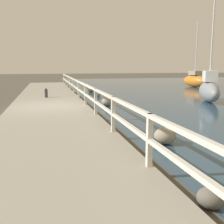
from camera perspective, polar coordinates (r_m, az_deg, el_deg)
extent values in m
plane|color=#4C473D|center=(12.61, -13.48, 0.24)|extent=(120.00, 120.00, 0.00)
cube|color=gray|center=(12.59, -13.51, 0.76)|extent=(3.63, 36.00, 0.23)
cube|color=silver|center=(4.88, 8.15, -6.11)|extent=(0.10, 0.10, 1.00)
cube|color=silver|center=(7.38, 0.26, -0.50)|extent=(0.10, 0.10, 1.00)
cube|color=silver|center=(9.99, -3.57, 2.24)|extent=(0.10, 0.10, 1.00)
cube|color=silver|center=(12.64, -5.81, 3.84)|extent=(0.10, 0.10, 1.00)
cube|color=silver|center=(15.30, -7.27, 4.88)|extent=(0.10, 0.10, 1.00)
cube|color=silver|center=(17.98, -8.31, 5.61)|extent=(0.10, 0.10, 1.00)
cube|color=silver|center=(20.66, -9.07, 6.15)|extent=(0.10, 0.10, 1.00)
cube|color=silver|center=(23.34, -9.66, 6.56)|extent=(0.10, 0.10, 1.00)
cube|color=silver|center=(26.03, -10.13, 6.89)|extent=(0.10, 0.10, 1.00)
cube|color=silver|center=(28.72, -10.52, 7.16)|extent=(0.10, 0.10, 1.00)
cube|color=silver|center=(12.60, -5.84, 5.92)|extent=(0.09, 32.50, 0.08)
cube|color=silver|center=(12.64, -5.81, 3.84)|extent=(0.09, 32.50, 0.08)
ellipsoid|color=gray|center=(13.65, -1.00, 2.22)|extent=(0.61, 0.55, 0.46)
ellipsoid|color=#666056|center=(4.32, 20.67, -17.09)|extent=(0.42, 0.38, 0.32)
ellipsoid|color=gray|center=(7.19, 11.48, -5.12)|extent=(0.60, 0.54, 0.45)
ellipsoid|color=gray|center=(20.99, -4.63, 4.90)|extent=(0.59, 0.53, 0.44)
ellipsoid|color=gray|center=(17.75, -3.06, 3.72)|extent=(0.37, 0.33, 0.28)
cylinder|color=#333338|center=(16.01, -14.14, 3.86)|extent=(0.18, 0.18, 0.43)
sphere|color=#333338|center=(15.99, -14.18, 4.74)|extent=(0.16, 0.16, 0.16)
ellipsoid|color=orange|center=(27.50, 17.56, 6.46)|extent=(1.59, 3.34, 1.18)
cube|color=#9E937F|center=(27.47, 17.65, 8.10)|extent=(0.99, 1.20, 0.40)
cylinder|color=silver|center=(27.51, 17.92, 13.01)|extent=(0.09, 0.09, 5.12)
ellipsoid|color=gray|center=(16.36, 20.36, 4.17)|extent=(2.20, 3.50, 1.17)
cube|color=silver|center=(16.30, 20.55, 7.30)|extent=(1.01, 1.17, 0.62)
cylinder|color=silver|center=(16.36, 21.02, 14.74)|extent=(0.09, 0.09, 4.86)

